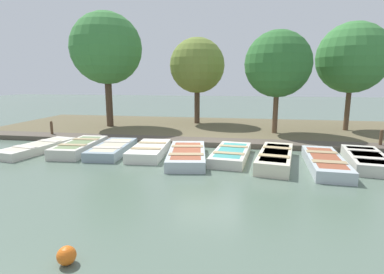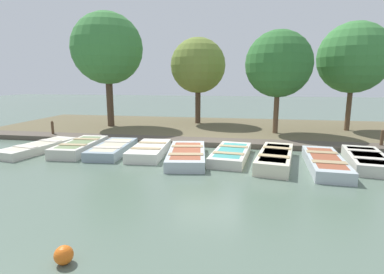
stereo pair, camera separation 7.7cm
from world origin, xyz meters
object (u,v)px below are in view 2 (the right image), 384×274
(rowboat_5, at_px, (231,154))
(mooring_post_near, at_px, (53,129))
(park_tree_right, at_px, (354,58))
(rowboat_4, at_px, (187,155))
(mooring_post_far, at_px, (382,140))
(rowboat_6, at_px, (275,158))
(rowboat_8, at_px, (367,160))
(rowboat_1, at_px, (80,147))
(park_tree_center, at_px, (279,64))
(park_tree_far_left, at_px, (107,49))
(park_tree_left, at_px, (198,66))
(rowboat_0, at_px, (39,147))
(rowboat_3, at_px, (149,150))
(rowboat_2, at_px, (113,149))
(buoy, at_px, (64,255))
(rowboat_7, at_px, (325,162))

(rowboat_5, distance_m, mooring_post_near, 8.84)
(park_tree_right, bearing_deg, rowboat_4, -47.82)
(mooring_post_far, bearing_deg, rowboat_4, -69.32)
(park_tree_right, bearing_deg, rowboat_6, -32.72)
(mooring_post_far, bearing_deg, mooring_post_near, -90.00)
(rowboat_8, xyz_separation_m, park_tree_right, (-6.06, 1.22, 3.59))
(rowboat_1, height_order, park_tree_center, park_tree_center)
(park_tree_far_left, distance_m, park_tree_left, 5.09)
(rowboat_0, bearing_deg, rowboat_3, 103.05)
(rowboat_0, height_order, rowboat_1, rowboat_1)
(rowboat_2, bearing_deg, rowboat_8, 85.34)
(rowboat_3, height_order, buoy, rowboat_3)
(rowboat_4, height_order, rowboat_8, rowboat_8)
(rowboat_6, distance_m, mooring_post_near, 10.35)
(rowboat_2, relative_size, mooring_post_far, 3.45)
(rowboat_3, relative_size, park_tree_center, 0.54)
(rowboat_2, distance_m, rowboat_5, 4.46)
(rowboat_3, relative_size, mooring_post_far, 3.24)
(rowboat_1, distance_m, rowboat_6, 7.27)
(rowboat_3, height_order, rowboat_5, rowboat_3)
(rowboat_2, distance_m, park_tree_center, 8.47)
(rowboat_0, distance_m, rowboat_4, 5.90)
(rowboat_4, height_order, rowboat_6, rowboat_6)
(rowboat_6, xyz_separation_m, mooring_post_far, (-2.73, 4.28, 0.20))
(mooring_post_far, relative_size, park_tree_far_left, 0.13)
(park_tree_center, xyz_separation_m, park_tree_right, (-1.42, 3.68, 0.34))
(rowboat_3, bearing_deg, buoy, 2.99)
(park_tree_far_left, xyz_separation_m, park_tree_left, (-1.96, 4.62, -0.84))
(rowboat_1, bearing_deg, rowboat_2, 87.41)
(rowboat_3, bearing_deg, rowboat_1, -94.88)
(rowboat_2, xyz_separation_m, mooring_post_far, (-2.26, 10.20, 0.24))
(rowboat_6, relative_size, mooring_post_far, 3.96)
(rowboat_2, relative_size, rowboat_3, 1.06)
(rowboat_8, xyz_separation_m, park_tree_center, (-4.64, -2.47, 3.26))
(rowboat_0, xyz_separation_m, rowboat_4, (0.22, 5.90, 0.02))
(rowboat_8, relative_size, park_tree_far_left, 0.48)
(rowboat_7, height_order, park_tree_left, park_tree_left)
(rowboat_2, distance_m, rowboat_7, 7.46)
(rowboat_6, distance_m, rowboat_8, 2.94)
(rowboat_4, relative_size, buoy, 11.40)
(rowboat_2, relative_size, buoy, 9.91)
(rowboat_0, distance_m, park_tree_center, 10.98)
(rowboat_7, distance_m, park_tree_center, 6.21)
(rowboat_7, xyz_separation_m, rowboat_8, (-0.54, 1.40, 0.01))
(rowboat_0, relative_size, rowboat_5, 1.09)
(rowboat_5, distance_m, park_tree_center, 5.98)
(rowboat_6, bearing_deg, park_tree_left, -143.58)
(rowboat_7, xyz_separation_m, park_tree_far_left, (-5.86, -9.92, 4.18))
(rowboat_6, xyz_separation_m, rowboat_8, (-0.37, 2.91, -0.03))
(rowboat_7, relative_size, mooring_post_near, 4.03)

